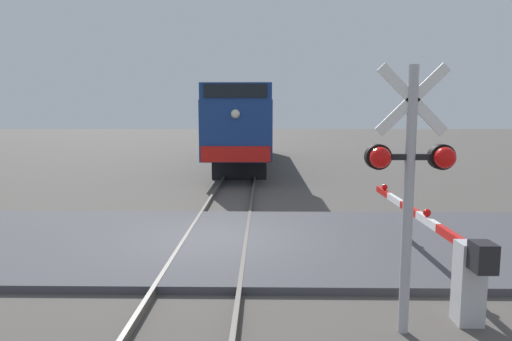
% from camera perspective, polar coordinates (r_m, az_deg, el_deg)
% --- Properties ---
extents(ground_plane, '(160.00, 160.00, 0.00)m').
position_cam_1_polar(ground_plane, '(10.66, -5.17, -9.29)').
color(ground_plane, '#514C47').
extents(rail_track_left, '(0.08, 80.00, 0.15)m').
position_cam_1_polar(rail_track_left, '(10.74, -9.03, -8.81)').
color(rail_track_left, '#59544C').
rests_on(rail_track_left, ground_plane).
extents(rail_track_right, '(0.08, 80.00, 0.15)m').
position_cam_1_polar(rail_track_right, '(10.59, -1.26, -8.95)').
color(rail_track_right, '#59544C').
rests_on(rail_track_right, ground_plane).
extents(road_surface, '(36.00, 5.87, 0.14)m').
position_cam_1_polar(road_surface, '(10.64, -5.17, -8.92)').
color(road_surface, '#47474C').
rests_on(road_surface, ground_plane).
extents(locomotive, '(2.96, 18.10, 4.25)m').
position_cam_1_polar(locomotive, '(26.80, -1.45, 5.39)').
color(locomotive, black).
rests_on(locomotive, ground_plane).
extents(crossing_signal, '(1.18, 0.33, 3.67)m').
position_cam_1_polar(crossing_signal, '(6.32, 18.84, -0.24)').
color(crossing_signal, '#ADADB2').
rests_on(crossing_signal, ground_plane).
extents(crossing_gate, '(0.36, 5.75, 1.31)m').
position_cam_1_polar(crossing_gate, '(7.90, 23.21, -9.57)').
color(crossing_gate, silver).
rests_on(crossing_gate, ground_plane).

